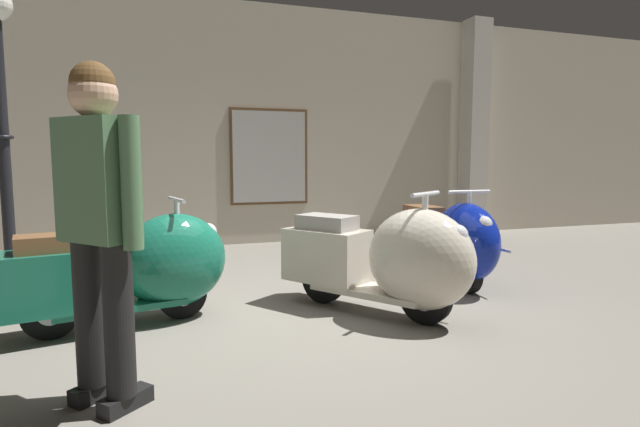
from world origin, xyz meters
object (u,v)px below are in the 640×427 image
Objects in this scene: scooter_0 at (141,268)px; scooter_2 at (451,241)px; lamppost at (2,118)px; visitor_0 at (99,212)px; scooter_1 at (389,260)px.

scooter_2 reaches higher than scooter_0.
scooter_0 is at bearing -49.92° from lamppost.
scooter_0 is at bearing -82.28° from scooter_2.
visitor_0 reaches higher than scooter_2.
lamppost reaches higher than visitor_0.
scooter_0 is 0.58× the size of lamppost.
lamppost is at bearing -103.32° from scooter_2.
scooter_0 is at bearing 41.98° from visitor_0.
visitor_0 is (1.08, -2.81, -0.67)m from lamppost.
scooter_1 is at bearing -53.49° from scooter_2.
scooter_2 is 4.59m from lamppost.
scooter_0 is 0.95× the size of visitor_0.
lamppost is at bearing 69.72° from visitor_0.
scooter_1 reaches higher than scooter_0.
scooter_2 is at bearing -15.39° from lamppost.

